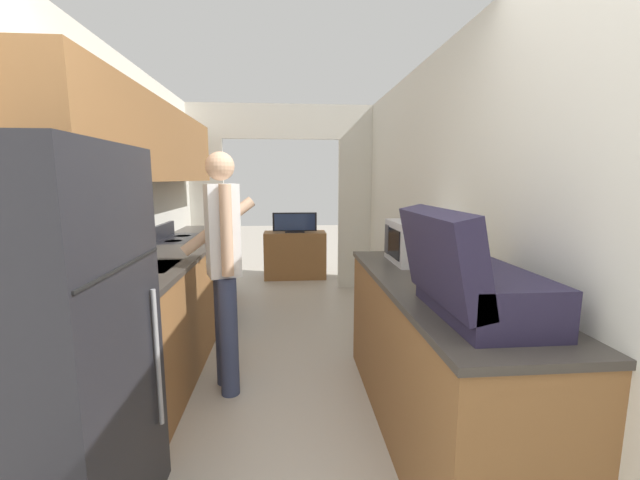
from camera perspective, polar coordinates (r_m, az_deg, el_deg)
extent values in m
cube|color=silver|center=(2.88, -32.29, 2.05)|extent=(0.06, 6.83, 2.50)
cube|color=brown|center=(3.72, -23.19, 12.88)|extent=(0.32, 3.19, 0.65)
cube|color=silver|center=(2.81, 20.16, 2.74)|extent=(0.06, 6.83, 2.50)
cube|color=silver|center=(5.53, -17.01, 3.31)|extent=(0.65, 0.06, 2.05)
cube|color=silver|center=(5.50, 6.06, 3.62)|extent=(0.65, 0.06, 2.05)
cube|color=silver|center=(5.43, -5.71, 16.77)|extent=(2.85, 0.06, 0.45)
cube|color=brown|center=(3.16, -23.42, -11.84)|extent=(0.60, 1.72, 0.89)
cube|color=#3D3833|center=(3.03, -24.00, -3.62)|extent=(0.62, 1.73, 0.03)
cube|color=brown|center=(5.00, -16.18, -3.93)|extent=(0.60, 0.68, 0.89)
cube|color=#3D3833|center=(4.93, -16.40, 1.35)|extent=(0.62, 0.69, 0.03)
cube|color=#9EA3A8|center=(2.97, -24.35, -3.56)|extent=(0.42, 0.44, 0.00)
cube|color=brown|center=(2.55, 15.89, -16.47)|extent=(0.60, 2.02, 0.89)
cube|color=#3D3833|center=(2.39, 16.36, -6.37)|extent=(0.62, 2.04, 0.03)
cube|color=black|center=(1.94, -35.39, -13.83)|extent=(0.67, 0.77, 1.66)
cube|color=black|center=(1.69, -26.54, -3.35)|extent=(0.01, 0.74, 0.01)
cylinder|color=#99999E|center=(2.05, -22.55, -15.60)|extent=(0.02, 0.02, 0.66)
cube|color=black|center=(4.30, -17.99, -5.84)|extent=(0.62, 0.79, 0.93)
cube|color=black|center=(4.24, -13.83, -5.87)|extent=(0.01, 0.54, 0.28)
cylinder|color=#B7B7BC|center=(4.19, -13.68, -2.81)|extent=(0.02, 0.63, 0.02)
cube|color=black|center=(4.28, -22.11, 1.14)|extent=(0.04, 0.79, 0.14)
cylinder|color=#232328|center=(4.02, -17.14, -0.12)|extent=(0.16, 0.16, 0.01)
cylinder|color=#232328|center=(4.35, -16.17, 0.59)|extent=(0.16, 0.16, 0.01)
cylinder|color=#232328|center=(4.08, -20.54, -0.16)|extent=(0.16, 0.16, 0.01)
cylinder|color=#232328|center=(4.41, -19.33, 0.55)|extent=(0.16, 0.16, 0.01)
cylinder|color=#384266|center=(2.90, -13.13, -13.58)|extent=(0.17, 0.17, 0.85)
cylinder|color=#384266|center=(3.06, -13.77, -12.42)|extent=(0.17, 0.17, 0.85)
cube|color=white|center=(2.79, -14.01, 1.37)|extent=(0.27, 0.27, 0.64)
cylinder|color=#DBAD89|center=(2.65, -13.46, 1.35)|extent=(0.10, 0.10, 0.61)
cylinder|color=#DBAD89|center=(2.93, -14.53, 2.01)|extent=(0.54, 0.26, 0.41)
sphere|color=#DBAD89|center=(2.77, -14.35, 10.36)|extent=(0.20, 0.20, 0.20)
cube|color=#231E38|center=(1.87, 22.72, -7.23)|extent=(0.39, 0.65, 0.20)
cube|color=#231E38|center=(1.75, 17.14, -2.19)|extent=(0.19, 0.65, 0.40)
cube|color=#2D2D33|center=(2.14, 18.79, -0.92)|extent=(0.23, 0.02, 0.10)
cube|color=#B7B7BC|center=(2.90, 14.21, -0.29)|extent=(0.39, 0.46, 0.30)
cube|color=black|center=(2.80, 10.70, -0.50)|extent=(0.01, 0.28, 0.20)
cube|color=#38383D|center=(2.99, 9.67, 0.13)|extent=(0.01, 0.09, 0.21)
cube|color=#C67028|center=(2.43, 16.25, -5.43)|extent=(0.18, 0.29, 0.02)
cube|color=gold|center=(2.42, 16.63, -4.87)|extent=(0.21, 0.25, 0.03)
cube|color=brown|center=(6.09, -3.66, -2.17)|extent=(0.94, 0.42, 0.72)
cube|color=black|center=(5.99, -3.68, 1.21)|extent=(0.29, 0.16, 0.02)
cube|color=black|center=(5.98, -3.70, 2.65)|extent=(0.67, 0.04, 0.28)
cube|color=navy|center=(5.95, -3.69, 2.63)|extent=(0.62, 0.01, 0.25)
cube|color=#B7B7BC|center=(4.80, -16.09, 1.40)|extent=(0.09, 0.23, 0.00)
cube|color=black|center=(4.64, -16.50, 1.23)|extent=(0.05, 0.11, 0.02)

